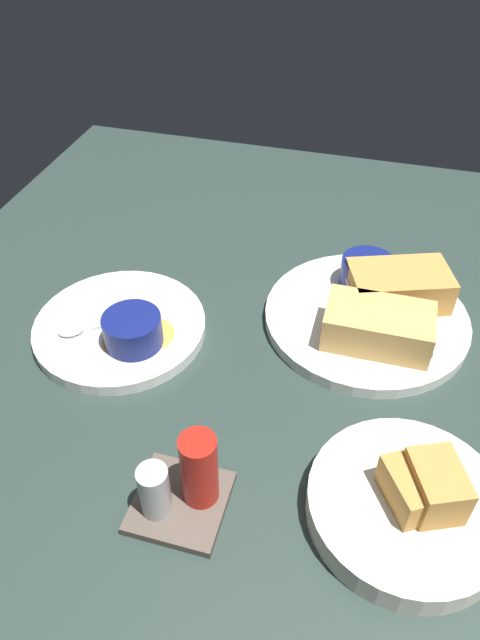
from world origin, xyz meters
The scene contains 12 objects.
ground_plane centered at (0.00, 0.00, -1.50)cm, with size 110.00×110.00×3.00cm, color #283833.
plate_sandwich_main centered at (-8.07, -7.41, 0.80)cm, with size 26.73×26.73×1.60cm, color white.
sandwich_half_near centered at (-9.64, -2.59, 4.00)cm, with size 13.27×7.62×4.80cm.
sandwich_half_far centered at (-11.46, -11.19, 4.00)cm, with size 14.86×11.61×4.80cm.
ramekin_dark_sauce centered at (-7.12, -13.35, 3.86)cm, with size 7.28×7.28×4.23cm.
spoon_by_dark_ramekin centered at (-7.22, -7.66, 1.96)cm, with size 2.26×9.88×0.80cm.
plate_chips_companion centered at (22.62, 2.96, 0.80)cm, with size 22.23×22.23×1.60cm, color white.
ramekin_light_gravy centered at (19.28, 5.74, 3.74)cm, with size 7.27×7.27×4.00cm.
spoon_by_gravy_ramekin centered at (26.58, 5.62, 1.96)cm, with size 9.01×6.74×0.80cm.
plantain_chip_scatter centered at (19.34, 5.14, 1.90)cm, with size 10.45×10.10×0.60cm.
bread_basket_rear centered at (-15.05, 19.77, 2.11)cm, with size 19.17×19.17×7.70cm.
condiment_caddy centered at (6.08, 24.40, 3.41)cm, with size 9.00×9.00×9.50cm.
Camera 1 is at (-7.44, 52.83, 52.51)cm, focal length 32.88 mm.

